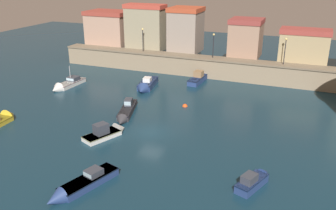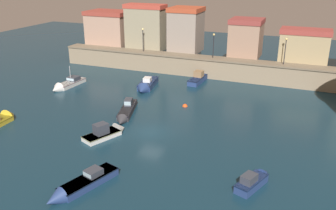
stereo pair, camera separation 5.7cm
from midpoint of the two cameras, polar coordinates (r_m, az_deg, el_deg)
The scene contains 15 objects.
ground_plane at distance 38.92m, azimuth -2.68°, elevation -4.21°, with size 126.04×126.04×0.00m, color #112D3D.
quay_wall at distance 58.14m, azimuth 6.52°, elevation 5.93°, with size 51.58×2.80×3.12m.
old_town_backdrop at distance 60.59m, azimuth 7.33°, elevation 11.19°, with size 48.12×5.60×8.97m.
quay_lamp_0 at distance 61.26m, azimuth -3.93°, elevation 10.69°, with size 0.32×0.32×3.84m.
quay_lamp_1 at distance 57.11m, azimuth 7.18°, elevation 9.77°, with size 0.32×0.32×3.77m.
quay_lamp_2 at distance 55.38m, azimuth 17.96°, elevation 8.62°, with size 0.32×0.32×3.84m.
moored_boat_0 at distance 30.59m, azimuth 13.41°, elevation -11.36°, with size 2.58×4.39×1.57m.
moored_boat_1 at distance 52.49m, azimuth -3.41°, elevation 3.11°, with size 2.94×6.80×1.90m.
moored_boat_3 at distance 43.25m, azimuth -6.56°, elevation -1.05°, with size 3.35×7.30×1.78m.
moored_boat_4 at distance 56.51m, azimuth 5.17°, elevation 4.43°, with size 1.83×7.28×1.98m.
moored_boat_5 at distance 30.09m, azimuth -13.73°, elevation -12.19°, with size 3.37×6.70×1.57m.
moored_boat_7 at distance 38.36m, azimuth -9.33°, elevation -4.17°, with size 3.45×5.15×2.13m.
moored_boat_8 at distance 45.13m, azimuth -24.72°, elevation -2.11°, with size 2.12×5.19×2.37m.
moored_boat_9 at distance 54.90m, azimuth -15.63°, elevation 3.07°, with size 2.08×6.51×3.48m.
mooring_buoy_0 at distance 45.78m, azimuth 2.71°, elevation -0.23°, with size 0.66×0.66×0.66m, color #EA4C19.
Camera 2 is at (14.95, -31.89, 16.57)m, focal length 38.91 mm.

